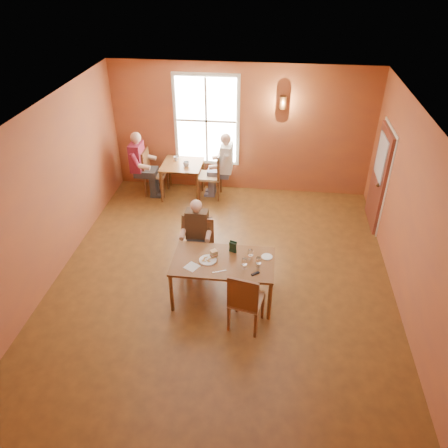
# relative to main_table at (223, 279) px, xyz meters

# --- Properties ---
(ground) EXTENTS (6.00, 7.00, 0.01)m
(ground) POSITION_rel_main_table_xyz_m (-0.07, 0.47, -0.39)
(ground) COLOR brown
(ground) RESTS_ON ground
(wall_back) EXTENTS (6.00, 0.04, 3.00)m
(wall_back) POSITION_rel_main_table_xyz_m (-0.07, 3.97, 1.11)
(wall_back) COLOR brown
(wall_back) RESTS_ON ground
(wall_front) EXTENTS (6.00, 0.04, 3.00)m
(wall_front) POSITION_rel_main_table_xyz_m (-0.07, -3.03, 1.11)
(wall_front) COLOR brown
(wall_front) RESTS_ON ground
(wall_left) EXTENTS (0.04, 7.00, 3.00)m
(wall_left) POSITION_rel_main_table_xyz_m (-3.07, 0.47, 1.11)
(wall_left) COLOR brown
(wall_left) RESTS_ON ground
(wall_right) EXTENTS (0.04, 7.00, 3.00)m
(wall_right) POSITION_rel_main_table_xyz_m (2.93, 0.47, 1.11)
(wall_right) COLOR brown
(wall_right) RESTS_ON ground
(ceiling) EXTENTS (6.00, 7.00, 0.04)m
(ceiling) POSITION_rel_main_table_xyz_m (-0.07, 0.47, 2.61)
(ceiling) COLOR white
(ceiling) RESTS_ON wall_back
(window) EXTENTS (1.36, 0.10, 1.96)m
(window) POSITION_rel_main_table_xyz_m (-0.87, 3.92, 1.31)
(window) COLOR white
(window) RESTS_ON wall_back
(door) EXTENTS (0.12, 1.04, 2.10)m
(door) POSITION_rel_main_table_xyz_m (2.87, 2.77, 0.66)
(door) COLOR maroon
(door) RESTS_ON ground
(wall_sconce) EXTENTS (0.16, 0.16, 0.28)m
(wall_sconce) POSITION_rel_main_table_xyz_m (0.83, 3.87, 1.81)
(wall_sconce) COLOR brown
(wall_sconce) RESTS_ON wall_back
(main_table) EXTENTS (1.66, 0.93, 0.78)m
(main_table) POSITION_rel_main_table_xyz_m (0.00, 0.00, 0.00)
(main_table) COLOR brown
(main_table) RESTS_ON ground
(chair_diner_main) EXTENTS (0.45, 0.45, 1.02)m
(chair_diner_main) POSITION_rel_main_table_xyz_m (-0.50, 0.65, 0.12)
(chair_diner_main) COLOR #412415
(chair_diner_main) RESTS_ON ground
(diner_main) EXTENTS (0.52, 0.52, 1.31)m
(diner_main) POSITION_rel_main_table_xyz_m (-0.50, 0.62, 0.26)
(diner_main) COLOR black
(diner_main) RESTS_ON ground
(chair_empty) EXTENTS (0.56, 0.56, 1.07)m
(chair_empty) POSITION_rel_main_table_xyz_m (0.43, -0.59, 0.15)
(chair_empty) COLOR brown
(chair_empty) RESTS_ON ground
(plate_food) EXTENTS (0.31, 0.31, 0.04)m
(plate_food) POSITION_rel_main_table_xyz_m (-0.25, -0.03, 0.41)
(plate_food) COLOR white
(plate_food) RESTS_ON main_table
(sandwich) EXTENTS (0.14, 0.14, 0.12)m
(sandwich) POSITION_rel_main_table_xyz_m (-0.16, 0.06, 0.45)
(sandwich) COLOR #B17F4B
(sandwich) RESTS_ON main_table
(goblet_a) EXTENTS (0.10, 0.10, 0.20)m
(goblet_a) POSITION_rel_main_table_xyz_m (0.43, 0.09, 0.49)
(goblet_a) COLOR silver
(goblet_a) RESTS_ON main_table
(goblet_b) EXTENTS (0.09, 0.09, 0.21)m
(goblet_b) POSITION_rel_main_table_xyz_m (0.57, -0.11, 0.49)
(goblet_b) COLOR white
(goblet_b) RESTS_ON main_table
(goblet_c) EXTENTS (0.10, 0.10, 0.20)m
(goblet_c) POSITION_rel_main_table_xyz_m (0.36, -0.16, 0.49)
(goblet_c) COLOR white
(goblet_c) RESTS_ON main_table
(menu_stand) EXTENTS (0.14, 0.10, 0.21)m
(menu_stand) POSITION_rel_main_table_xyz_m (0.13, 0.26, 0.49)
(menu_stand) COLOR black
(menu_stand) RESTS_ON main_table
(knife) EXTENTS (0.22, 0.10, 0.00)m
(knife) POSITION_rel_main_table_xyz_m (-0.03, -0.28, 0.39)
(knife) COLOR silver
(knife) RESTS_ON main_table
(napkin) EXTENTS (0.28, 0.28, 0.01)m
(napkin) POSITION_rel_main_table_xyz_m (-0.48, -0.22, 0.39)
(napkin) COLOR white
(napkin) RESTS_ON main_table
(side_plate) EXTENTS (0.21, 0.21, 0.01)m
(side_plate) POSITION_rel_main_table_xyz_m (0.70, 0.18, 0.40)
(side_plate) COLOR white
(side_plate) RESTS_ON main_table
(sunglasses) EXTENTS (0.14, 0.12, 0.02)m
(sunglasses) POSITION_rel_main_table_xyz_m (0.54, -0.27, 0.40)
(sunglasses) COLOR black
(sunglasses) RESTS_ON main_table
(second_table) EXTENTS (0.92, 0.92, 0.81)m
(second_table) POSITION_rel_main_table_xyz_m (-1.39, 3.47, 0.02)
(second_table) COLOR brown
(second_table) RESTS_ON ground
(chair_diner_white) EXTENTS (0.49, 0.49, 1.12)m
(chair_diner_white) POSITION_rel_main_table_xyz_m (-0.74, 3.47, 0.17)
(chair_diner_white) COLOR #4A2614
(chair_diner_white) RESTS_ON ground
(diner_white) EXTENTS (0.60, 0.60, 1.50)m
(diner_white) POSITION_rel_main_table_xyz_m (-0.71, 3.47, 0.36)
(diner_white) COLOR white
(diner_white) RESTS_ON ground
(chair_diner_maroon) EXTENTS (0.48, 0.48, 1.09)m
(chair_diner_maroon) POSITION_rel_main_table_xyz_m (-2.04, 3.47, 0.16)
(chair_diner_maroon) COLOR #5A3412
(chair_diner_maroon) RESTS_ON ground
(diner_maroon) EXTENTS (0.60, 0.60, 1.51)m
(diner_maroon) POSITION_rel_main_table_xyz_m (-2.07, 3.47, 0.37)
(diner_maroon) COLOR maroon
(diner_maroon) RESTS_ON ground
(cup_a) EXTENTS (0.18, 0.18, 0.11)m
(cup_a) POSITION_rel_main_table_xyz_m (-1.26, 3.35, 0.48)
(cup_a) COLOR silver
(cup_a) RESTS_ON second_table
(cup_b) EXTENTS (0.13, 0.13, 0.10)m
(cup_b) POSITION_rel_main_table_xyz_m (-1.56, 3.62, 0.47)
(cup_b) COLOR silver
(cup_b) RESTS_ON second_table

